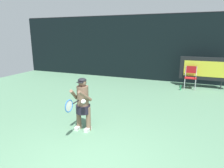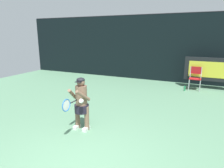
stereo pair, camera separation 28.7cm
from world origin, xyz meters
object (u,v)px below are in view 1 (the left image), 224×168
object	(u,v)px
scoreboard	(204,69)
tennis_player	(83,102)
umpire_chair	(191,76)
water_bottle	(181,87)
tennis_racket	(70,106)

from	to	relation	value
scoreboard	tennis_player	bearing A→B (deg)	-117.49
umpire_chair	tennis_player	distance (m)	6.28
umpire_chair	water_bottle	world-z (taller)	umpire_chair
umpire_chair	scoreboard	bearing A→B (deg)	35.96
scoreboard	tennis_racket	bearing A→B (deg)	-115.17
tennis_racket	tennis_player	bearing A→B (deg)	88.80
tennis_player	tennis_racket	world-z (taller)	tennis_player
umpire_chair	water_bottle	distance (m)	0.77
scoreboard	water_bottle	size ratio (longest dim) A/B	8.30
scoreboard	tennis_racket	world-z (taller)	scoreboard
scoreboard	tennis_racket	distance (m)	7.46
umpire_chair	water_bottle	xyz separation A→B (m)	(-0.39, -0.44, -0.50)
tennis_racket	scoreboard	bearing A→B (deg)	62.75
umpire_chair	water_bottle	size ratio (longest dim) A/B	4.08
umpire_chair	tennis_racket	bearing A→B (deg)	-112.38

